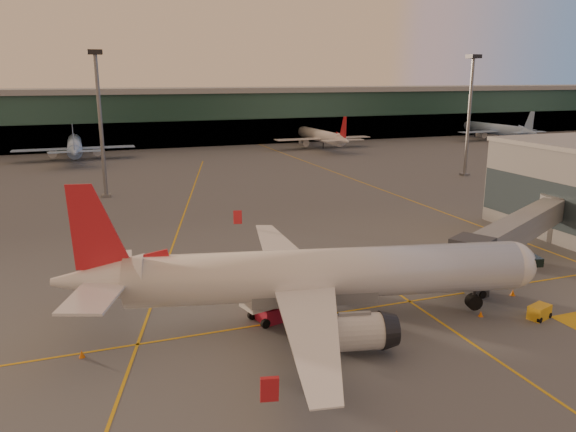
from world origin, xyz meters
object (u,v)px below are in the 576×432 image
object	(u,v)px
gpu_cart	(540,312)
catering_truck	(272,295)
main_airplane	(310,277)
pushback_tug	(514,257)

from	to	relation	value
gpu_cart	catering_truck	bearing A→B (deg)	142.48
main_airplane	gpu_cart	bearing A→B (deg)	-6.07
catering_truck	main_airplane	bearing A→B (deg)	-39.45
catering_truck	gpu_cart	xyz separation A→B (m)	(22.65, -8.14, -1.75)
main_airplane	pushback_tug	world-z (taller)	main_airplane
main_airplane	catering_truck	size ratio (longest dim) A/B	7.35
catering_truck	gpu_cart	bearing A→B (deg)	-34.21
catering_truck	pushback_tug	size ratio (longest dim) A/B	1.38
main_airplane	pushback_tug	distance (m)	29.19
main_airplane	gpu_cart	distance (m)	21.04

